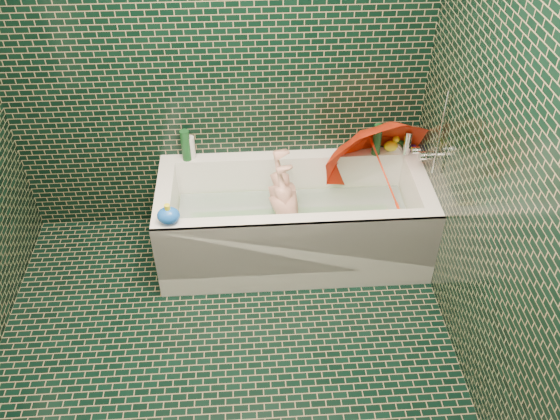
{
  "coord_description": "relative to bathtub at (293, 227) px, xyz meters",
  "views": [
    {
      "loc": [
        0.17,
        -1.86,
        2.79
      ],
      "look_at": [
        0.35,
        0.82,
        0.52
      ],
      "focal_mm": 38.0,
      "sensor_mm": 36.0,
      "label": 1
    }
  ],
  "objects": [
    {
      "name": "rubber_duck",
      "position": [
        0.68,
        0.34,
        0.38
      ],
      "size": [
        0.13,
        0.11,
        0.1
      ],
      "rotation": [
        0.0,
        0.0,
        0.43
      ],
      "color": "yellow",
      "rests_on": "bathtub"
    },
    {
      "name": "bottle_left_tall",
      "position": [
        -0.67,
        0.33,
        0.45
      ],
      "size": [
        0.07,
        0.07,
        0.22
      ],
      "primitive_type": "cylinder",
      "rotation": [
        0.0,
        0.0,
        -0.25
      ],
      "color": "#13451D",
      "rests_on": "bathtub"
    },
    {
      "name": "faucet",
      "position": [
        0.81,
        0.01,
        0.56
      ],
      "size": [
        0.18,
        0.19,
        0.55
      ],
      "color": "silver",
      "rests_on": "wall_right"
    },
    {
      "name": "bottle_right_pump",
      "position": [
        0.77,
        0.3,
        0.42
      ],
      "size": [
        0.05,
        0.05,
        0.17
      ],
      "primitive_type": "cylinder",
      "rotation": [
        0.0,
        0.0,
        0.1
      ],
      "color": "silver",
      "rests_on": "bathtub"
    },
    {
      "name": "child",
      "position": [
        -0.03,
        -0.0,
        0.1
      ],
      "size": [
        0.91,
        0.35,
        0.31
      ],
      "primitive_type": "imported",
      "rotation": [
        -1.46,
        0.0,
        -1.6
      ],
      "color": "#E09F8C",
      "rests_on": "bathtub"
    },
    {
      "name": "wall_back",
      "position": [
        -0.45,
        0.39,
        1.04
      ],
      "size": [
        2.8,
        0.0,
        2.8
      ],
      "primitive_type": "plane",
      "rotation": [
        1.57,
        0.0,
        0.0
      ],
      "color": "black",
      "rests_on": "floor"
    },
    {
      "name": "bath_toy",
      "position": [
        -0.74,
        -0.29,
        0.39
      ],
      "size": [
        0.15,
        0.13,
        0.13
      ],
      "rotation": [
        0.0,
        0.0,
        0.17
      ],
      "color": "blue",
      "rests_on": "bathtub"
    },
    {
      "name": "wall_right",
      "position": [
        0.85,
        -1.01,
        1.04
      ],
      "size": [
        0.0,
        2.8,
        2.8
      ],
      "primitive_type": "plane",
      "rotation": [
        1.57,
        0.0,
        -1.57
      ],
      "color": "black",
      "rests_on": "floor"
    },
    {
      "name": "bathtub",
      "position": [
        0.0,
        0.0,
        0.0
      ],
      "size": [
        1.7,
        0.75,
        0.55
      ],
      "color": "white",
      "rests_on": "floor"
    },
    {
      "name": "soap_bottle_b",
      "position": [
        0.8,
        0.32,
        0.34
      ],
      "size": [
        0.08,
        0.08,
        0.17
      ],
      "primitive_type": "imported",
      "rotation": [
        0.0,
        0.0,
        0.03
      ],
      "color": "#441E71",
      "rests_on": "bathtub"
    },
    {
      "name": "bottle_left_short",
      "position": [
        -0.64,
        0.35,
        0.42
      ],
      "size": [
        0.05,
        0.05,
        0.16
      ],
      "primitive_type": "cylinder",
      "rotation": [
        0.0,
        0.0,
        -0.0
      ],
      "color": "white",
      "rests_on": "bathtub"
    },
    {
      "name": "umbrella",
      "position": [
        0.58,
        0.1,
        0.34
      ],
      "size": [
        0.93,
        1.01,
        1.01
      ],
      "primitive_type": "imported",
      "rotation": [
        0.46,
        -0.22,
        0.14
      ],
      "color": "red",
      "rests_on": "bathtub"
    },
    {
      "name": "floor",
      "position": [
        -0.45,
        -1.01,
        -0.21
      ],
      "size": [
        2.8,
        2.8,
        0.0
      ],
      "primitive_type": "plane",
      "color": "black",
      "rests_on": "ground"
    },
    {
      "name": "bottle_right_tall",
      "position": [
        0.56,
        0.31,
        0.45
      ],
      "size": [
        0.07,
        0.07,
        0.22
      ],
      "primitive_type": "cylinder",
      "rotation": [
        0.0,
        0.0,
        0.33
      ],
      "color": "#13451D",
      "rests_on": "bathtub"
    },
    {
      "name": "water",
      "position": [
        0.0,
        0.02,
        0.09
      ],
      "size": [
        1.48,
        0.53,
        0.0
      ],
      "primitive_type": "cube",
      "color": "silver",
      "rests_on": "bathtub"
    },
    {
      "name": "soap_bottle_c",
      "position": [
        0.75,
        0.34,
        0.34
      ],
      "size": [
        0.15,
        0.15,
        0.18
      ],
      "primitive_type": "imported",
      "rotation": [
        0.0,
        0.0,
        0.1
      ],
      "color": "#13451D",
      "rests_on": "bathtub"
    },
    {
      "name": "bath_mat",
      "position": [
        0.0,
        0.02,
        -0.06
      ],
      "size": [
        1.35,
        0.47,
        0.01
      ],
      "primitive_type": "cube",
      "color": "green",
      "rests_on": "bathtub"
    },
    {
      "name": "soap_bottle_a",
      "position": [
        0.7,
        0.32,
        0.34
      ],
      "size": [
        0.12,
        0.12,
        0.26
      ],
      "primitive_type": "imported",
      "rotation": [
        0.0,
        0.0,
        -0.28
      ],
      "color": "white",
      "rests_on": "bathtub"
    }
  ]
}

